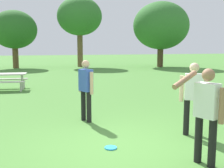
% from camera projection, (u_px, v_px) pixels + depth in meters
% --- Properties ---
extents(ground_plane, '(120.00, 120.00, 0.00)m').
position_uv_depth(ground_plane, '(116.00, 147.00, 5.48)').
color(ground_plane, '#4C8438').
extents(person_thrower, '(0.81, 0.57, 1.64)m').
position_uv_depth(person_thrower, '(206.00, 109.00, 4.52)').
color(person_thrower, black).
rests_on(person_thrower, ground).
extents(person_catcher, '(0.35, 0.57, 1.64)m').
position_uv_depth(person_catcher, '(86.00, 87.00, 7.22)').
color(person_catcher, black).
rests_on(person_catcher, ground).
extents(person_bystander, '(0.54, 0.38, 1.64)m').
position_uv_depth(person_bystander, '(193.00, 94.00, 6.07)').
color(person_bystander, black).
rests_on(person_bystander, ground).
extents(frisbee, '(0.25, 0.25, 0.03)m').
position_uv_depth(frisbee, '(111.00, 148.00, 5.39)').
color(frisbee, '#2D9EDB').
rests_on(frisbee, ground).
extents(picnic_table_near, '(1.83, 1.58, 0.77)m').
position_uv_depth(picnic_table_near, '(7.00, 78.00, 12.54)').
color(picnic_table_near, beige).
rests_on(picnic_table_near, ground).
extents(tree_tall_left, '(4.09, 4.09, 5.27)m').
position_uv_depth(tree_tall_left, '(14.00, 30.00, 24.93)').
color(tree_tall_left, brown).
rests_on(tree_tall_left, ground).
extents(tree_broad_center, '(4.36, 4.36, 6.76)m').
position_uv_depth(tree_broad_center, '(80.00, 17.00, 26.53)').
color(tree_broad_center, brown).
rests_on(tree_broad_center, ground).
extents(tree_far_right, '(5.37, 5.37, 6.27)m').
position_uv_depth(tree_far_right, '(161.00, 26.00, 26.42)').
color(tree_far_right, '#4C3823').
rests_on(tree_far_right, ground).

